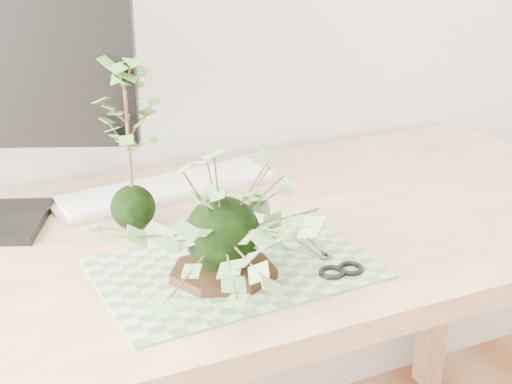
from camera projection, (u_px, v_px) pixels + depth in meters
desk at (220, 276)px, 1.26m from camera, size 1.60×0.70×0.74m
cutting_mat at (235, 268)px, 1.09m from camera, size 0.42×0.29×0.00m
stone_dish at (223, 272)px, 1.06m from camera, size 0.21×0.21×0.01m
ivy_kokedama at (222, 201)px, 1.02m from camera, size 0.41×0.41×0.22m
maple_kokedama at (126, 101)px, 1.15m from camera, size 0.19×0.19×0.32m
keyboard at (168, 188)px, 1.38m from camera, size 0.46×0.19×0.02m
scissors at (335, 264)px, 1.09m from camera, size 0.07×0.16×0.01m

